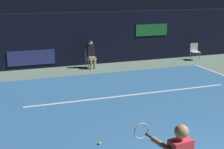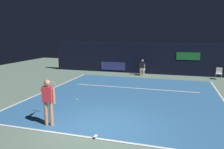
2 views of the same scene
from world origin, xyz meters
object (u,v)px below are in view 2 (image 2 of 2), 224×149
tennis_player (48,99)px  courtside_chair_near (219,73)px  tennis_ball (77,100)px  line_judge_on_chair (142,67)px

tennis_player → courtside_chair_near: (7.52, 10.90, -0.49)m
courtside_chair_near → tennis_ball: size_ratio=12.94×
line_judge_on_chair → tennis_ball: line_judge_on_chair is taller
line_judge_on_chair → courtside_chair_near: size_ratio=1.50×
tennis_ball → line_judge_on_chair: bearing=75.1°
line_judge_on_chair → courtside_chair_near: 5.76m
line_judge_on_chair → courtside_chair_near: line_judge_on_chair is taller
tennis_player → courtside_chair_near: size_ratio=1.97×
line_judge_on_chair → tennis_ball: (-2.11, -7.89, -0.64)m
courtside_chair_near → tennis_ball: bearing=-135.1°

